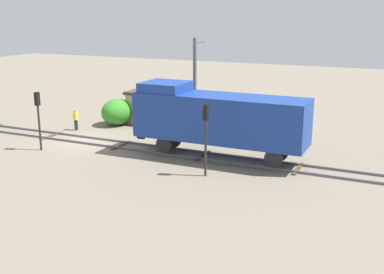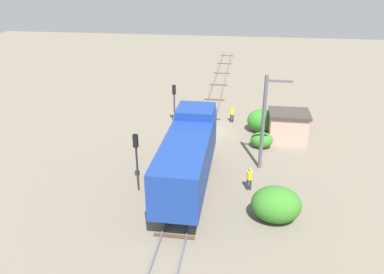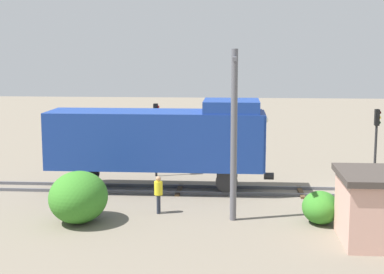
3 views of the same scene
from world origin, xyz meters
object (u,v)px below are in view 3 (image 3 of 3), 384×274
traffic_signal_mid (156,126)px  catenary_mast (234,131)px  locomotive (160,138)px  worker_by_signal (158,192)px  traffic_signal_near (377,131)px  relay_hut (376,207)px

traffic_signal_mid → catenary_mast: bearing=-152.1°
locomotive → worker_by_signal: locomotive is taller
locomotive → traffic_signal_near: 12.11m
locomotive → worker_by_signal: size_ratio=6.82×
worker_by_signal → relay_hut: size_ratio=0.49×
locomotive → worker_by_signal: bearing=-173.7°
locomotive → traffic_signal_near: size_ratio=2.89×
traffic_signal_near → worker_by_signal: (-7.40, 11.22, -1.80)m
worker_by_signal → relay_hut: bearing=-159.4°
traffic_signal_mid → worker_by_signal: 7.92m
traffic_signal_mid → relay_hut: size_ratio=1.20×
catenary_mast → relay_hut: bearing=-114.0°
traffic_signal_near → worker_by_signal: 13.56m
catenary_mast → relay_hut: size_ratio=2.10×
locomotive → worker_by_signal: 4.58m
locomotive → worker_by_signal: (-4.20, -0.46, -1.78)m
traffic_signal_mid → worker_by_signal: size_ratio=2.48×
traffic_signal_mid → worker_by_signal: traffic_signal_mid is taller
locomotive → catenary_mast: size_ratio=1.58×
traffic_signal_mid → traffic_signal_near: bearing=-90.9°
traffic_signal_mid → catenary_mast: size_ratio=0.57×
traffic_signal_near → catenary_mast: bearing=136.4°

